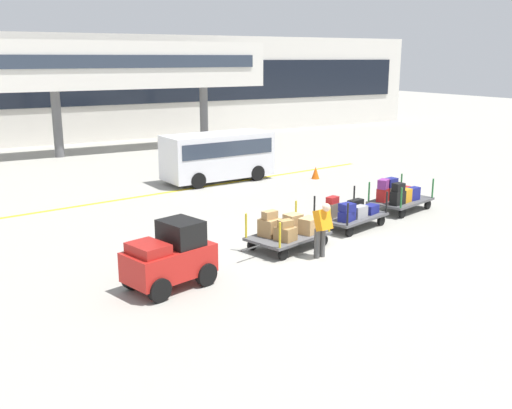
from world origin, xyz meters
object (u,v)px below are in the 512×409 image
baggage_cart_lead (288,230)px  baggage_cart_tail (398,195)px  baggage_handler (322,227)px  baggage_tug (170,257)px  baggage_cart_middle (350,213)px  safety_cone_near (316,173)px  shuttle_van (218,153)px

baggage_cart_lead → baggage_cart_tail: baggage_cart_tail is taller
baggage_cart_tail → baggage_handler: bearing=-152.8°
baggage_tug → baggage_handler: size_ratio=1.48×
baggage_cart_middle → baggage_cart_tail: baggage_cart_tail is taller
baggage_cart_middle → safety_cone_near: size_ratio=5.61×
baggage_cart_lead → baggage_cart_tail: bearing=15.4°
baggage_tug → baggage_cart_tail: 10.01m
baggage_cart_middle → safety_cone_near: 7.83m
baggage_tug → baggage_cart_lead: 4.14m
shuttle_van → safety_cone_near: shuttle_van is taller
baggage_handler → shuttle_van: size_ratio=0.32×
safety_cone_near → baggage_tug: bearing=-139.9°
baggage_cart_tail → baggage_tug: bearing=-164.6°
baggage_tug → baggage_cart_lead: size_ratio=0.75×
baggage_cart_tail → shuttle_van: size_ratio=0.63×
baggage_tug → baggage_cart_tail: baggage_tug is taller
baggage_tug → baggage_cart_middle: 7.10m
shuttle_van → safety_cone_near: bearing=-23.4°
baggage_cart_lead → shuttle_van: 9.78m
baggage_handler → safety_cone_near: 10.80m
baggage_cart_lead → baggage_cart_middle: bearing=14.7°
baggage_cart_lead → baggage_cart_tail: size_ratio=1.00×
baggage_cart_middle → shuttle_van: size_ratio=0.63×
baggage_cart_tail → baggage_handler: baggage_handler is taller
baggage_handler → safety_cone_near: size_ratio=2.84×
baggage_cart_middle → baggage_cart_lead: bearing=-165.3°
baggage_cart_middle → baggage_handler: 3.20m
baggage_cart_tail → shuttle_van: shuttle_van is taller
baggage_cart_tail → shuttle_van: bearing=112.3°
baggage_cart_tail → baggage_cart_middle: bearing=-163.8°
baggage_tug → shuttle_van: 12.35m
baggage_cart_lead → baggage_cart_middle: baggage_cart_lead is taller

